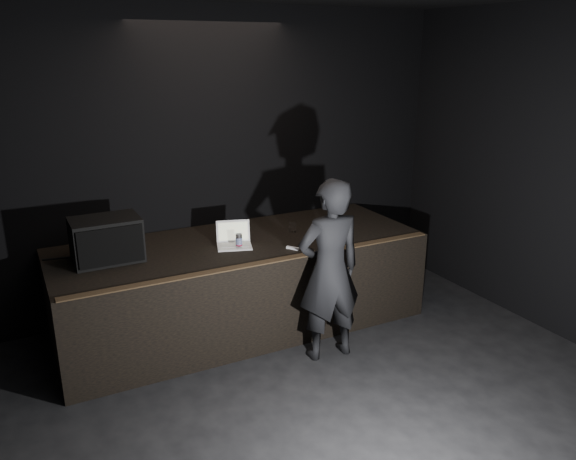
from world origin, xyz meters
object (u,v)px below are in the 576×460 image
(stage_monitor, at_px, (106,240))
(stage_riser, at_px, (241,283))
(laptop, at_px, (234,239))
(beer_can, at_px, (239,241))
(person, at_px, (329,271))

(stage_monitor, bearing_deg, stage_riser, -3.14)
(laptop, bearing_deg, beer_can, -71.04)
(stage_monitor, distance_m, beer_can, 1.33)
(stage_monitor, bearing_deg, beer_can, -13.09)
(laptop, height_order, beer_can, laptop)
(stage_riser, xyz_separation_m, laptop, (-0.10, -0.09, 0.56))
(laptop, bearing_deg, stage_riser, 58.76)
(person, bearing_deg, laptop, -53.46)
(stage_monitor, relative_size, laptop, 1.50)
(laptop, xyz_separation_m, beer_can, (0.00, -0.14, 0.02))
(beer_can, bearing_deg, laptop, 91.44)
(stage_monitor, bearing_deg, person, -30.45)
(laptop, distance_m, beer_can, 0.14)
(laptop, xyz_separation_m, person, (0.63, -0.95, -0.13))
(stage_riser, height_order, person, person)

